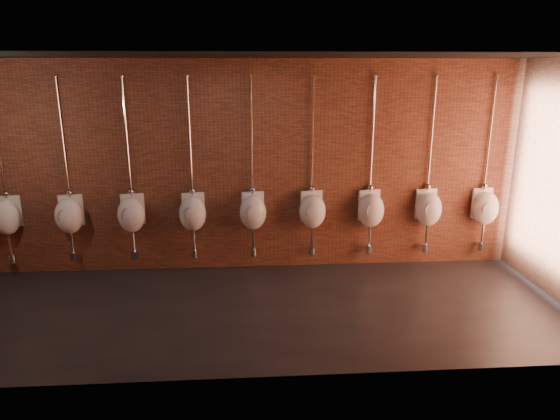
# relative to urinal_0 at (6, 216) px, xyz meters

# --- Properties ---
(ground) EXTENTS (8.50, 8.50, 0.00)m
(ground) POSITION_rel_urinal_0_xyz_m (3.50, -1.35, -0.95)
(ground) COLOR black
(ground) RESTS_ON ground
(room_shell) EXTENTS (8.54, 3.04, 3.22)m
(room_shell) POSITION_rel_urinal_0_xyz_m (3.50, -1.35, 1.06)
(room_shell) COLOR black
(room_shell) RESTS_ON ground
(urinal_0) EXTENTS (0.47, 0.43, 2.72)m
(urinal_0) POSITION_rel_urinal_0_xyz_m (0.00, 0.00, 0.00)
(urinal_0) COLOR white
(urinal_0) RESTS_ON ground
(urinal_1) EXTENTS (0.47, 0.43, 2.72)m
(urinal_1) POSITION_rel_urinal_0_xyz_m (0.91, 0.00, 0.00)
(urinal_1) COLOR white
(urinal_1) RESTS_ON ground
(urinal_2) EXTENTS (0.47, 0.43, 2.72)m
(urinal_2) POSITION_rel_urinal_0_xyz_m (1.83, 0.00, 0.00)
(urinal_2) COLOR white
(urinal_2) RESTS_ON ground
(urinal_3) EXTENTS (0.47, 0.43, 2.72)m
(urinal_3) POSITION_rel_urinal_0_xyz_m (2.74, 0.00, 0.00)
(urinal_3) COLOR white
(urinal_3) RESTS_ON ground
(urinal_4) EXTENTS (0.47, 0.43, 2.72)m
(urinal_4) POSITION_rel_urinal_0_xyz_m (3.65, 0.00, 0.00)
(urinal_4) COLOR white
(urinal_4) RESTS_ON ground
(urinal_5) EXTENTS (0.47, 0.43, 2.72)m
(urinal_5) POSITION_rel_urinal_0_xyz_m (4.57, 0.00, 0.00)
(urinal_5) COLOR white
(urinal_5) RESTS_ON ground
(urinal_6) EXTENTS (0.47, 0.43, 2.72)m
(urinal_6) POSITION_rel_urinal_0_xyz_m (5.48, 0.00, 0.00)
(urinal_6) COLOR white
(urinal_6) RESTS_ON ground
(urinal_7) EXTENTS (0.47, 0.43, 2.72)m
(urinal_7) POSITION_rel_urinal_0_xyz_m (6.39, 0.00, 0.00)
(urinal_7) COLOR white
(urinal_7) RESTS_ON ground
(urinal_8) EXTENTS (0.47, 0.43, 2.72)m
(urinal_8) POSITION_rel_urinal_0_xyz_m (7.30, 0.00, 0.00)
(urinal_8) COLOR white
(urinal_8) RESTS_ON ground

